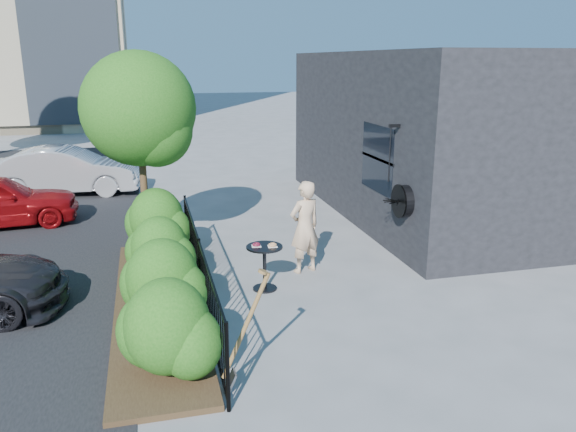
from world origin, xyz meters
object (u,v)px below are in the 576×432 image
object	(u,v)px
shovel	(243,338)
cafe_table	(265,260)
car_silver	(66,171)
woman	(305,227)
patio_tree	(142,116)

from	to	relation	value
shovel	cafe_table	bearing A→B (deg)	73.25
shovel	car_silver	size ratio (longest dim) A/B	0.37
cafe_table	woman	size ratio (longest dim) A/B	0.48
patio_tree	woman	size ratio (longest dim) A/B	2.29
car_silver	woman	bearing A→B (deg)	-141.21
patio_tree	cafe_table	world-z (taller)	patio_tree
woman	shovel	bearing A→B (deg)	44.36
woman	cafe_table	bearing A→B (deg)	16.86
cafe_table	shovel	xyz separation A→B (m)	(-0.88, -2.91, 0.14)
cafe_table	car_silver	world-z (taller)	car_silver
shovel	car_silver	world-z (taller)	shovel
patio_tree	woman	distance (m)	3.79
patio_tree	cafe_table	size ratio (longest dim) A/B	4.74
cafe_table	woman	world-z (taller)	woman
patio_tree	car_silver	distance (m)	6.72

